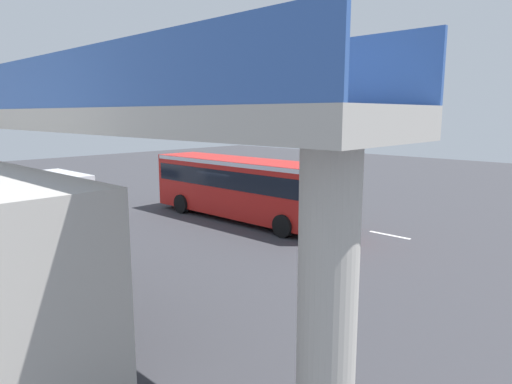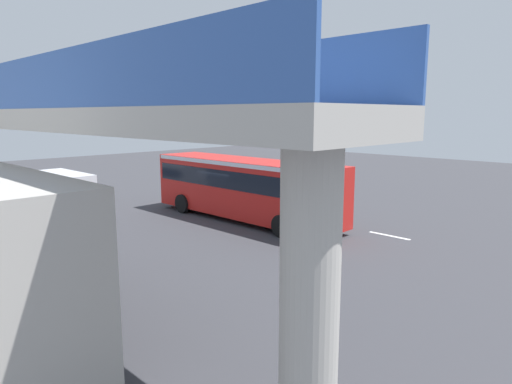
{
  "view_description": "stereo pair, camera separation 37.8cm",
  "coord_description": "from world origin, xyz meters",
  "px_view_note": "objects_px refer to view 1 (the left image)",
  "views": [
    {
      "loc": [
        -17.42,
        16.31,
        5.47
      ],
      "look_at": [
        -1.98,
        0.02,
        1.6
      ],
      "focal_mm": 31.96,
      "sensor_mm": 36.0,
      "label": 1
    },
    {
      "loc": [
        -17.7,
        16.05,
        5.47
      ],
      "look_at": [
        -1.98,
        0.02,
        1.6
      ],
      "focal_mm": 31.96,
      "sensor_mm": 36.0,
      "label": 2
    }
  ],
  "objects_px": {
    "bicycle_blue": "(102,195)",
    "bicycle_black": "(87,196)",
    "pedestrian": "(340,207)",
    "city_bus": "(244,184)",
    "parked_van": "(60,188)"
  },
  "relations": [
    {
      "from": "city_bus",
      "to": "parked_van",
      "type": "bearing_deg",
      "value": 27.81
    },
    {
      "from": "city_bus",
      "to": "bicycle_blue",
      "type": "distance_m",
      "value": 10.77
    },
    {
      "from": "city_bus",
      "to": "parked_van",
      "type": "height_order",
      "value": "city_bus"
    },
    {
      "from": "city_bus",
      "to": "bicycle_black",
      "type": "height_order",
      "value": "city_bus"
    },
    {
      "from": "bicycle_blue",
      "to": "bicycle_black",
      "type": "bearing_deg",
      "value": 79.8
    },
    {
      "from": "bicycle_black",
      "to": "parked_van",
      "type": "bearing_deg",
      "value": 106.68
    },
    {
      "from": "bicycle_black",
      "to": "pedestrian",
      "type": "distance_m",
      "value": 15.92
    },
    {
      "from": "bicycle_black",
      "to": "bicycle_blue",
      "type": "height_order",
      "value": "same"
    },
    {
      "from": "city_bus",
      "to": "bicycle_blue",
      "type": "bearing_deg",
      "value": 13.42
    },
    {
      "from": "bicycle_black",
      "to": "pedestrian",
      "type": "xyz_separation_m",
      "value": [
        -14.8,
        -5.85,
        0.51
      ]
    },
    {
      "from": "city_bus",
      "to": "bicycle_blue",
      "type": "relative_size",
      "value": 6.52
    },
    {
      "from": "bicycle_blue",
      "to": "city_bus",
      "type": "bearing_deg",
      "value": -166.58
    },
    {
      "from": "bicycle_blue",
      "to": "pedestrian",
      "type": "relative_size",
      "value": 0.99
    },
    {
      "from": "city_bus",
      "to": "pedestrian",
      "type": "xyz_separation_m",
      "value": [
        -4.26,
        -2.46,
        -1.0
      ]
    },
    {
      "from": "pedestrian",
      "to": "parked_van",
      "type": "bearing_deg",
      "value": 28.47
    }
  ]
}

